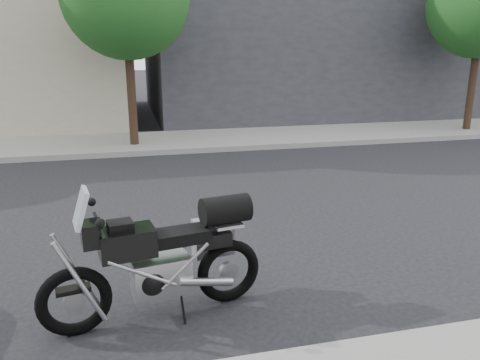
{
  "coord_description": "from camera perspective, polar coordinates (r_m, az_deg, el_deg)",
  "views": [
    {
      "loc": [
        2.2,
        7.44,
        2.75
      ],
      "look_at": [
        0.63,
        1.02,
        0.9
      ],
      "focal_mm": 35.0,
      "sensor_mm": 36.0,
      "label": 1
    }
  ],
  "objects": [
    {
      "name": "ground",
      "position": [
        8.23,
        2.55,
        -3.89
      ],
      "size": [
        120.0,
        120.0,
        0.0
      ],
      "primitive_type": "plane",
      "color": "black",
      "rests_on": "ground"
    },
    {
      "name": "far_sidewalk",
      "position": [
        14.36,
        -4.74,
        4.86
      ],
      "size": [
        44.0,
        3.0,
        0.15
      ],
      "primitive_type": "cube",
      "color": "gray",
      "rests_on": "ground"
    },
    {
      "name": "far_building_dark",
      "position": [
        22.88,
        10.41,
        17.29
      ],
      "size": [
        16.0,
        11.0,
        7.0
      ],
      "color": "#2B2B31",
      "rests_on": "ground"
    },
    {
      "name": "motorcycle",
      "position": [
        5.04,
        -8.61,
        -9.24
      ],
      "size": [
        2.36,
        1.01,
        1.5
      ],
      "rotation": [
        0.0,
        0.0,
        0.17
      ],
      "color": "black",
      "rests_on": "ground"
    }
  ]
}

